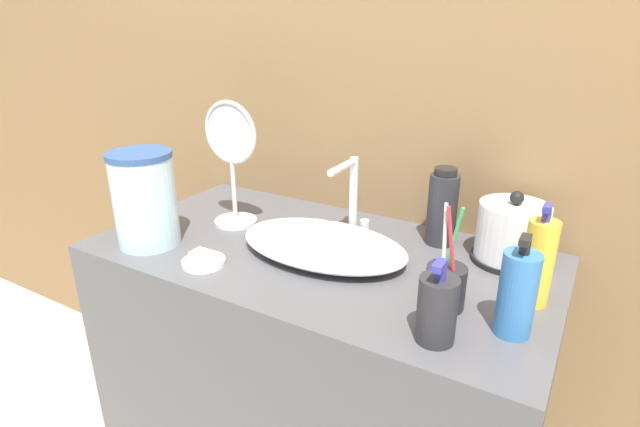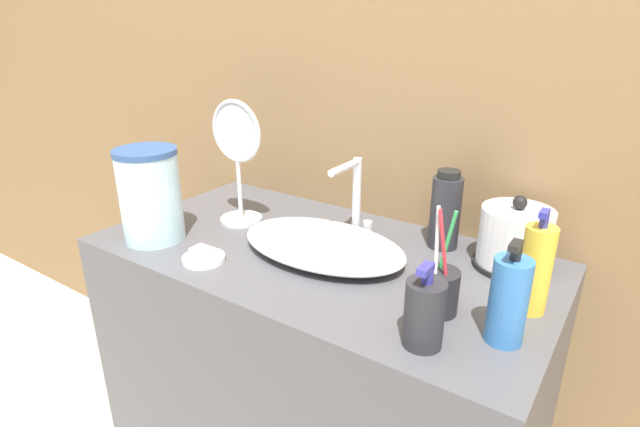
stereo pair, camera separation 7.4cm
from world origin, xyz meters
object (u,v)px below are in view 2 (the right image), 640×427
shampoo_bottle (445,211)px  electric_kettle (514,241)px  vanity_mirror (237,155)px  mouthwash_bottle (508,300)px  water_pitcher (150,195)px  hand_cream_bottle (424,313)px  faucet (355,194)px  lotion_bottle (535,269)px  toothbrush_cup (438,290)px

shampoo_bottle → electric_kettle: bearing=-6.1°
shampoo_bottle → vanity_mirror: 0.56m
mouthwash_bottle → water_pitcher: bearing=-176.0°
shampoo_bottle → hand_cream_bottle: (0.12, -0.40, -0.03)m
hand_cream_bottle → vanity_mirror: vanity_mirror is taller
hand_cream_bottle → electric_kettle: bearing=82.6°
faucet → vanity_mirror: bearing=-163.2°
faucet → water_pitcher: bearing=-143.4°
lotion_bottle → shampoo_bottle: lotion_bottle is taller
toothbrush_cup → vanity_mirror: bearing=168.4°
electric_kettle → mouthwash_bottle: (0.06, -0.29, 0.02)m
shampoo_bottle → vanity_mirror: bearing=-163.2°
faucet → toothbrush_cup: size_ratio=0.93×
mouthwash_bottle → water_pitcher: (-0.86, -0.06, 0.04)m
mouthwash_bottle → vanity_mirror: vanity_mirror is taller
faucet → hand_cream_bottle: bearing=-45.1°
vanity_mirror → electric_kettle: bearing=11.4°
faucet → mouthwash_bottle: 0.51m
lotion_bottle → water_pitcher: bearing=-167.9°
toothbrush_cup → vanity_mirror: vanity_mirror is taller
faucet → lotion_bottle: bearing=-14.3°
shampoo_bottle → mouthwash_bottle: bearing=-53.1°
faucet → vanity_mirror: 0.33m
shampoo_bottle → hand_cream_bottle: shampoo_bottle is taller
mouthwash_bottle → water_pitcher: 0.86m
shampoo_bottle → water_pitcher: (-0.63, -0.37, 0.02)m
electric_kettle → lotion_bottle: bearing=-64.7°
mouthwash_bottle → vanity_mirror: (-0.76, 0.15, 0.11)m
electric_kettle → lotion_bottle: (0.08, -0.16, 0.02)m
vanity_mirror → mouthwash_bottle: bearing=-11.3°
faucet → electric_kettle: (0.38, 0.05, -0.05)m
shampoo_bottle → mouthwash_bottle: size_ratio=1.01×
electric_kettle → water_pitcher: (-0.80, -0.35, 0.05)m
electric_kettle → shampoo_bottle: (-0.17, 0.02, 0.03)m
electric_kettle → hand_cream_bottle: (-0.05, -0.38, -0.00)m
lotion_bottle → shampoo_bottle: bearing=143.6°
electric_kettle → water_pitcher: water_pitcher is taller
toothbrush_cup → water_pitcher: bearing=-173.5°
toothbrush_cup → hand_cream_bottle: bearing=-80.6°
toothbrush_cup → mouthwash_bottle: 0.14m
shampoo_bottle → water_pitcher: water_pitcher is taller
lotion_bottle → mouthwash_bottle: (-0.01, -0.13, -0.01)m
shampoo_bottle → toothbrush_cup: bearing=-70.6°
mouthwash_bottle → shampoo_bottle: bearing=126.9°
electric_kettle → water_pitcher: size_ratio=0.73×
faucet → electric_kettle: faucet is taller
mouthwash_bottle → water_pitcher: size_ratio=0.82×
faucet → water_pitcher: (-0.41, -0.31, 0.01)m
electric_kettle → vanity_mirror: vanity_mirror is taller
toothbrush_cup → lotion_bottle: bearing=35.4°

